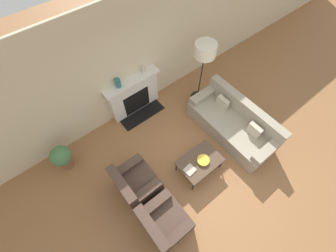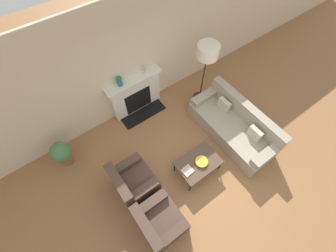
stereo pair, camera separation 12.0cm
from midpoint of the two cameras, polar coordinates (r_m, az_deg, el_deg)
name	(u,v)px [view 1 (the left image)]	position (r m, az deg, el deg)	size (l,w,h in m)	color
ground_plane	(204,176)	(5.20, 8.50, -12.38)	(18.00, 18.00, 0.00)	#99663D
wall_back	(130,62)	(5.17, -10.29, 15.78)	(18.00, 0.06, 2.90)	beige
fireplace	(134,96)	(5.70, -9.13, 7.58)	(1.43, 0.59, 1.07)	silver
couch	(233,124)	(5.60, 15.62, 0.59)	(0.91, 2.18, 0.86)	#9E937F
armchair_near	(164,222)	(4.60, -1.93, -23.27)	(0.77, 0.85, 0.83)	#4C382D
armchair_far	(135,183)	(4.82, -9.02, -14.24)	(0.77, 0.85, 0.83)	#4C382D
coffee_table	(200,162)	(4.89, 7.39, -8.97)	(0.91, 0.63, 0.42)	#4C3828
bowl	(203,160)	(4.84, 8.22, -8.62)	(0.27, 0.27, 0.06)	gold
book	(190,170)	(4.75, 4.82, -11.07)	(0.24, 0.22, 0.02)	#B2A893
floor_lamp	(205,53)	(5.28, 8.66, 17.76)	(0.50, 0.50, 1.75)	black
mantel_vase_left	(118,83)	(5.14, -13.26, 10.56)	(0.12, 0.12, 0.22)	#28666B
mantel_vase_center_left	(144,70)	(5.36, -6.87, 13.98)	(0.09, 0.09, 0.19)	beige
potted_plant	(62,157)	(5.39, -25.94, -7.13)	(0.45, 0.45, 0.71)	brown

